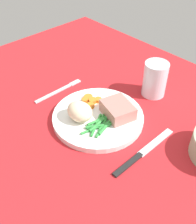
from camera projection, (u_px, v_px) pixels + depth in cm
name	position (u px, v px, depth cm)	size (l,w,h in cm)	color
dining_table	(106.00, 129.00, 70.73)	(120.00, 90.00, 2.00)	red
dinner_plate	(98.00, 117.00, 71.73)	(24.26, 24.26, 1.60)	white
meat_portion	(117.00, 109.00, 70.21)	(8.31, 6.70, 3.53)	#B2756B
mashed_potatoes	(80.00, 111.00, 68.60)	(7.24, 5.77, 4.77)	beige
carrot_slices	(91.00, 101.00, 74.99)	(5.55, 5.19, 1.06)	orange
green_beans	(101.00, 125.00, 67.84)	(5.77, 10.70, 0.89)	#2D8C38
fork	(58.00, 91.00, 81.62)	(1.44, 16.60, 0.40)	silver
knife	(143.00, 152.00, 63.21)	(1.70, 20.50, 0.64)	black
water_glass	(155.00, 81.00, 78.10)	(6.92, 6.92, 10.30)	silver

